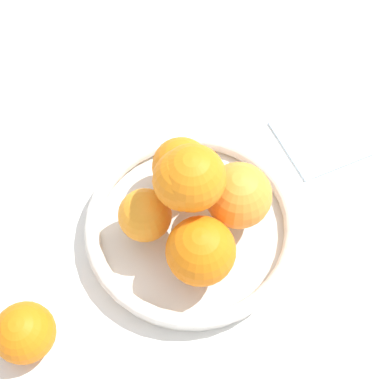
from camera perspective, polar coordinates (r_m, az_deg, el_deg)
ground_plane at (r=0.72m, az=0.00°, el=-4.32°), size 4.00×4.00×0.00m
fruit_bowl at (r=0.71m, az=0.00°, el=-3.64°), size 0.28×0.28×0.04m
orange_pile at (r=0.64m, az=0.40°, el=-0.72°), size 0.19×0.20×0.14m
stray_orange at (r=0.67m, az=-17.42°, el=-14.12°), size 0.07×0.07×0.07m
napkin_folded at (r=0.82m, az=13.47°, el=5.63°), size 0.15×0.15×0.01m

